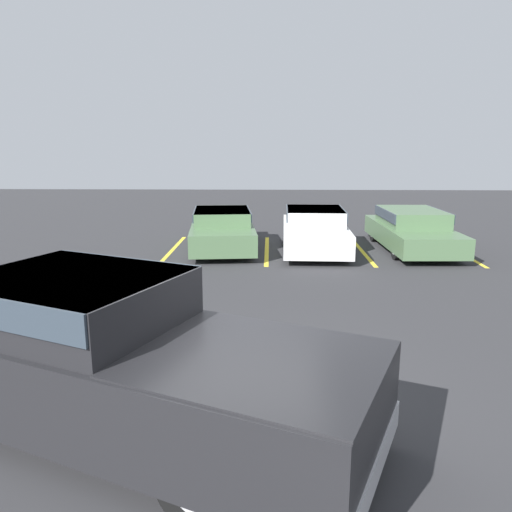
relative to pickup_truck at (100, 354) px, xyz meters
name	(u,v)px	position (x,y,z in m)	size (l,w,h in m)	color
ground_plane	(225,397)	(1.30, 0.72, -0.88)	(60.00, 60.00, 0.00)	#2D2D30
stall_stripe_a	(173,250)	(-1.10, 9.77, -0.88)	(0.12, 4.25, 0.01)	yellow
stall_stripe_b	(267,250)	(1.78, 9.77, -0.88)	(0.12, 4.25, 0.01)	yellow
stall_stripe_c	(362,251)	(4.66, 9.77, -0.88)	(0.12, 4.25, 0.01)	yellow
stall_stripe_d	(458,251)	(7.53, 9.77, -0.88)	(0.12, 4.25, 0.01)	yellow
pickup_truck	(100,354)	(0.00, 0.00, 0.00)	(6.47, 4.30, 1.75)	black
parked_sedan_a	(222,228)	(0.41, 9.99, -0.24)	(2.29, 4.55, 1.20)	#4C6B47
parked_sedan_b	(315,229)	(3.21, 9.70, -0.20)	(1.96, 4.27, 1.28)	silver
parked_sedan_c	(412,228)	(6.18, 10.01, -0.23)	(1.98, 4.73, 1.22)	#4C6B47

